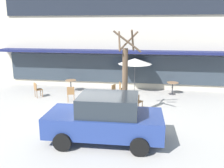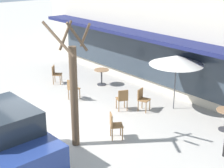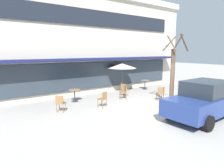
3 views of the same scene
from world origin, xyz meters
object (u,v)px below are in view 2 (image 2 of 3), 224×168
patio_umbrella_green_folded (177,60)px  cafe_chair_2 (142,98)px  cafe_chair_3 (73,88)px  parked_sedan (2,135)px  cafe_chair_1 (56,73)px  cafe_table_streetside (102,74)px  cafe_chair_4 (114,124)px  street_tree (74,90)px  cafe_chair_0 (122,98)px

patio_umbrella_green_folded → cafe_chair_2: (-0.69, -1.08, -1.50)m
cafe_chair_3 → parked_sedan: 5.11m
parked_sedan → cafe_chair_1: bearing=136.1°
cafe_table_streetside → cafe_chair_4: cafe_chair_4 is taller
cafe_chair_2 → street_tree: size_ratio=0.22×
cafe_chair_4 → parked_sedan: bearing=-106.0°
cafe_chair_4 → parked_sedan: size_ratio=0.21×
cafe_table_streetside → parked_sedan: size_ratio=0.18×
cafe_chair_1 → parked_sedan: size_ratio=0.21×
patio_umbrella_green_folded → cafe_chair_0: (-1.19, -1.69, -1.50)m
patio_umbrella_green_folded → parked_sedan: bearing=-95.4°
cafe_chair_3 → cafe_chair_0: bearing=20.8°
cafe_table_streetside → cafe_chair_4: bearing=-34.1°
cafe_table_streetside → cafe_chair_2: 3.47m
cafe_chair_2 → cafe_chair_3: bearing=-151.9°
cafe_chair_0 → parked_sedan: (0.55, -5.13, 0.35)m
cafe_chair_4 → patio_umbrella_green_folded: bearing=95.6°
cafe_table_streetside → cafe_chair_1: size_ratio=0.85×
cafe_chair_0 → parked_sedan: parked_sedan is taller
cafe_table_streetside → parked_sedan: (3.46, -6.41, 0.36)m
cafe_chair_1 → cafe_chair_4: bearing=-13.4°
cafe_chair_4 → street_tree: 1.88m
cafe_chair_4 → cafe_chair_3: bearing=166.6°
cafe_chair_0 → cafe_chair_1: size_ratio=1.00×
cafe_chair_1 → cafe_chair_2: 5.05m
street_tree → cafe_chair_4: bearing=68.3°
patio_umbrella_green_folded → street_tree: size_ratio=0.55×
cafe_chair_1 → street_tree: (5.51, -2.64, 1.35)m
cafe_chair_2 → parked_sedan: 5.75m
cafe_chair_4 → street_tree: size_ratio=0.22×
cafe_chair_1 → cafe_chair_4: (5.99, -1.43, 0.00)m
cafe_chair_1 → street_tree: size_ratio=0.22×
cafe_table_streetside → street_tree: size_ratio=0.19×
cafe_table_streetside → patio_umbrella_green_folded: patio_umbrella_green_folded is taller
cafe_chair_0 → street_tree: street_tree is taller
cafe_chair_1 → parked_sedan: bearing=-43.9°
cafe_chair_0 → cafe_chair_4: size_ratio=1.00×
cafe_table_streetside → street_tree: bearing=-46.9°
cafe_chair_2 → cafe_chair_4: same height
cafe_chair_1 → cafe_chair_3: size_ratio=1.00×
parked_sedan → street_tree: size_ratio=1.06×
cafe_table_streetside → parked_sedan: bearing=-61.6°
patio_umbrella_green_folded → cafe_chair_2: size_ratio=2.47×
cafe_chair_3 → street_tree: 4.10m
cafe_table_streetside → cafe_chair_3: (0.70, -2.12, 0.01)m
cafe_table_streetside → cafe_chair_0: (2.91, -1.28, 0.01)m
cafe_chair_0 → cafe_chair_3: (-2.20, -0.84, 0.00)m
patio_umbrella_green_folded → cafe_chair_3: bearing=-143.3°
cafe_chair_3 → cafe_chair_1: bearing=166.6°
cafe_chair_1 → parked_sedan: 6.97m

